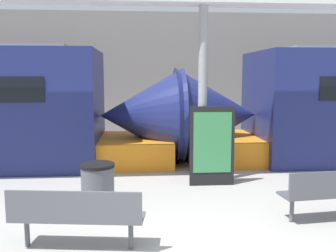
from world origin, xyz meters
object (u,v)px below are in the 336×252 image
bench_near (76,214)px  support_column_near (203,97)px  trash_bin (98,187)px  poster_board (212,146)px  bench_far (335,190)px

bench_near → support_column_near: size_ratio=0.48×
trash_bin → support_column_near: (2.15, 1.50, 1.53)m
bench_near → support_column_near: (2.28, 3.10, 1.42)m
bench_near → poster_board: (2.47, 2.95, 0.36)m
poster_board → bench_near: bearing=-130.0°
bench_near → trash_bin: bench_near is taller
bench_near → bench_far: same height
trash_bin → support_column_near: size_ratio=0.22×
bench_far → support_column_near: (-1.84, 2.35, 1.42)m
support_column_near → bench_far: bearing=-52.1°
support_column_near → trash_bin: bearing=-145.2°
trash_bin → support_column_near: 3.03m
bench_near → poster_board: bearing=57.5°
bench_near → bench_far: size_ratio=1.03×
bench_near → bench_far: bearing=17.8°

